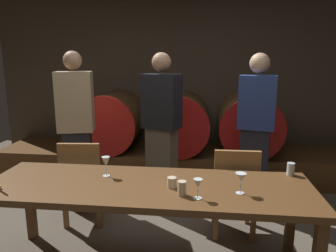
{
  "coord_description": "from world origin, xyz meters",
  "views": [
    {
      "loc": [
        0.33,
        -2.19,
        1.67
      ],
      "look_at": [
        0.03,
        0.52,
        1.08
      ],
      "focal_mm": 33.7,
      "sensor_mm": 36.0,
      "label": 1
    }
  ],
  "objects": [
    {
      "name": "wine_barrel_left",
      "position": [
        -0.94,
        2.16,
        0.79
      ],
      "size": [
        0.82,
        0.94,
        0.82
      ],
      "color": "#513319",
      "rests_on": "barrel_shelf"
    },
    {
      "name": "cup_right",
      "position": [
        1.06,
        0.35,
        0.78
      ],
      "size": [
        0.06,
        0.06,
        0.1
      ],
      "primitive_type": "cylinder",
      "color": "silver",
      "rests_on": "dining_table"
    },
    {
      "name": "guest_left",
      "position": [
        -1.06,
        1.09,
        0.9
      ],
      "size": [
        0.42,
        0.32,
        1.75
      ],
      "rotation": [
        0.0,
        0.0,
        3.36
      ],
      "color": "black",
      "rests_on": "ground"
    },
    {
      "name": "chair_left",
      "position": [
        -0.85,
        0.68,
        0.49
      ],
      "size": [
        0.44,
        0.44,
        0.88
      ],
      "rotation": [
        0.0,
        0.0,
        3.24
      ],
      "color": "olive",
      "rests_on": "ground"
    },
    {
      "name": "wine_glass_left",
      "position": [
        -0.44,
        0.16,
        0.85
      ],
      "size": [
        0.07,
        0.07,
        0.16
      ],
      "color": "white",
      "rests_on": "dining_table"
    },
    {
      "name": "wine_glass_right",
      "position": [
        0.61,
        -0.06,
        0.84
      ],
      "size": [
        0.08,
        0.08,
        0.15
      ],
      "color": "white",
      "rests_on": "dining_table"
    },
    {
      "name": "chair_right",
      "position": [
        0.64,
        0.61,
        0.49
      ],
      "size": [
        0.41,
        0.41,
        0.88
      ],
      "rotation": [
        0.0,
        0.0,
        3.16
      ],
      "color": "olive",
      "rests_on": "ground"
    },
    {
      "name": "wine_glass_center",
      "position": [
        0.31,
        -0.18,
        0.83
      ],
      "size": [
        0.06,
        0.06,
        0.14
      ],
      "color": "silver",
      "rests_on": "dining_table"
    },
    {
      "name": "back_wall",
      "position": [
        0.0,
        2.71,
        1.41
      ],
      "size": [
        5.7,
        0.24,
        2.82
      ],
      "primitive_type": "cube",
      "color": "#473A2D",
      "rests_on": "ground"
    },
    {
      "name": "guest_right",
      "position": [
        0.9,
        1.21,
        0.89
      ],
      "size": [
        0.43,
        0.32,
        1.72
      ],
      "rotation": [
        0.0,
        0.0,
        2.91
      ],
      "color": "black",
      "rests_on": "ground"
    },
    {
      "name": "cup_center",
      "position": [
        0.2,
        -0.14,
        0.78
      ],
      "size": [
        0.06,
        0.06,
        0.1
      ],
      "primitive_type": "cylinder",
      "color": "beige",
      "rests_on": "dining_table"
    },
    {
      "name": "wine_barrel_center",
      "position": [
        0.02,
        2.16,
        0.79
      ],
      "size": [
        0.82,
        0.94,
        0.82
      ],
      "color": "#513319",
      "rests_on": "barrel_shelf"
    },
    {
      "name": "cup_left",
      "position": [
        0.12,
        -0.01,
        0.77
      ],
      "size": [
        0.07,
        0.07,
        0.08
      ],
      "primitive_type": "cylinder",
      "color": "beige",
      "rests_on": "dining_table"
    },
    {
      "name": "barrel_shelf",
      "position": [
        0.0,
        2.16,
        0.19
      ],
      "size": [
        5.13,
        0.9,
        0.38
      ],
      "primitive_type": "cube",
      "color": "brown",
      "rests_on": "ground"
    },
    {
      "name": "wine_barrel_right",
      "position": [
        0.95,
        2.16,
        0.79
      ],
      "size": [
        0.82,
        0.94,
        0.82
      ],
      "color": "brown",
      "rests_on": "barrel_shelf"
    },
    {
      "name": "guest_center",
      "position": [
        -0.1,
        1.05,
        0.89
      ],
      "size": [
        0.44,
        0.36,
        1.73
      ],
      "rotation": [
        0.0,
        0.0,
        2.79
      ],
      "color": "brown",
      "rests_on": "ground"
    },
    {
      "name": "dining_table",
      "position": [
        -0.08,
        0.03,
        0.66
      ],
      "size": [
        2.5,
        0.77,
        0.73
      ],
      "color": "brown",
      "rests_on": "ground"
    }
  ]
}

